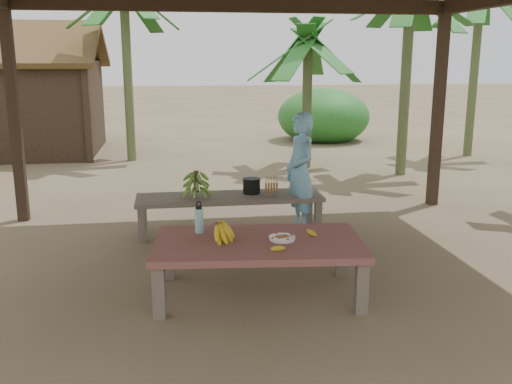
{
  "coord_description": "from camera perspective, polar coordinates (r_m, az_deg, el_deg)",
  "views": [
    {
      "loc": [
        -0.89,
        -5.18,
        2.04
      ],
      "look_at": [
        -0.1,
        0.04,
        0.8
      ],
      "focal_mm": 40.0,
      "sensor_mm": 36.0,
      "label": 1
    }
  ],
  "objects": [
    {
      "name": "ground",
      "position": [
        5.64,
        1.07,
        -8.01
      ],
      "size": [
        80.0,
        80.0,
        0.0
      ],
      "primitive_type": "plane",
      "color": "brown",
      "rests_on": "ground"
    },
    {
      "name": "work_table",
      "position": [
        4.98,
        0.22,
        -5.59
      ],
      "size": [
        1.89,
        1.17,
        0.5
      ],
      "rotation": [
        0.0,
        0.0,
        -0.1
      ],
      "color": "brown",
      "rests_on": "ground"
    },
    {
      "name": "bench",
      "position": [
        6.8,
        -2.66,
        -0.81
      ],
      "size": [
        2.2,
        0.6,
        0.45
      ],
      "rotation": [
        0.0,
        0.0,
        -0.0
      ],
      "color": "brown",
      "rests_on": "ground"
    },
    {
      "name": "ripe_banana_bunch",
      "position": [
        4.95,
        -3.95,
        -3.85
      ],
      "size": [
        0.36,
        0.34,
        0.18
      ],
      "primitive_type": null,
      "rotation": [
        0.0,
        0.0,
        -0.35
      ],
      "color": "yellow",
      "rests_on": "work_table"
    },
    {
      "name": "plate",
      "position": [
        4.97,
        2.63,
        -4.64
      ],
      "size": [
        0.23,
        0.23,
        0.04
      ],
      "color": "white",
      "rests_on": "work_table"
    },
    {
      "name": "loose_banana_front",
      "position": [
        4.69,
        2.22,
        -5.66
      ],
      "size": [
        0.16,
        0.1,
        0.04
      ],
      "primitive_type": "ellipsoid",
      "rotation": [
        0.0,
        0.0,
        1.96
      ],
      "color": "yellow",
      "rests_on": "work_table"
    },
    {
      "name": "loose_banana_side",
      "position": [
        5.13,
        5.57,
        -4.08
      ],
      "size": [
        0.09,
        0.14,
        0.04
      ],
      "primitive_type": "ellipsoid",
      "rotation": [
        0.0,
        0.0,
        0.34
      ],
      "color": "yellow",
      "rests_on": "work_table"
    },
    {
      "name": "water_flask",
      "position": [
        5.18,
        -5.71,
        -2.75
      ],
      "size": [
        0.08,
        0.08,
        0.29
      ],
      "color": "#3BBAB1",
      "rests_on": "work_table"
    },
    {
      "name": "green_banana_stalk",
      "position": [
        6.72,
        -5.99,
        0.88
      ],
      "size": [
        0.29,
        0.29,
        0.33
      ],
      "primitive_type": null,
      "rotation": [
        0.0,
        0.0,
        -0.0
      ],
      "color": "#598C2D",
      "rests_on": "bench"
    },
    {
      "name": "cooking_pot",
      "position": [
        6.88,
        -0.45,
        0.59
      ],
      "size": [
        0.21,
        0.21,
        0.18
      ],
      "primitive_type": "cylinder",
      "color": "black",
      "rests_on": "bench"
    },
    {
      "name": "skewer_rack",
      "position": [
        6.78,
        1.55,
        0.67
      ],
      "size": [
        0.18,
        0.08,
        0.24
      ],
      "primitive_type": null,
      "rotation": [
        0.0,
        0.0,
        -0.0
      ],
      "color": "#A57F47",
      "rests_on": "bench"
    },
    {
      "name": "woman",
      "position": [
        6.79,
        4.42,
        1.92
      ],
      "size": [
        0.44,
        0.58,
        1.43
      ],
      "primitive_type": "imported",
      "rotation": [
        0.0,
        0.0,
        -1.37
      ],
      "color": "#6CAACC",
      "rests_on": "ground"
    },
    {
      "name": "hut",
      "position": [
        13.7,
        -24.12,
        8.13
      ],
      "size": [
        4.4,
        3.43,
        2.85
      ],
      "color": "black",
      "rests_on": "ground"
    },
    {
      "name": "banana_plant_ne",
      "position": [
        10.49,
        15.16,
        17.89
      ],
      "size": [
        1.8,
        1.8,
        3.48
      ],
      "color": "#596638",
      "rests_on": "ground"
    },
    {
      "name": "banana_plant_n",
      "position": [
        10.87,
        5.22,
        13.77
      ],
      "size": [
        1.8,
        1.8,
        2.64
      ],
      "color": "#596638",
      "rests_on": "ground"
    },
    {
      "name": "banana_plant_nw",
      "position": [
        11.89,
        -13.06,
        18.06
      ],
      "size": [
        1.8,
        1.8,
        3.62
      ],
      "color": "#596638",
      "rests_on": "ground"
    },
    {
      "name": "banana_plant_far",
      "position": [
        13.06,
        21.51,
        17.37
      ],
      "size": [
        1.8,
        1.8,
        3.7
      ],
      "color": "#596638",
      "rests_on": "ground"
    }
  ]
}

